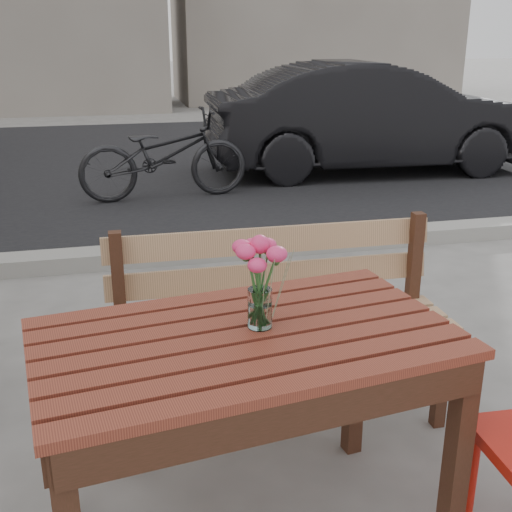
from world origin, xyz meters
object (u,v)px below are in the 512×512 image
at_px(main_table, 246,371).
at_px(bicycle, 164,155).
at_px(main_vase, 260,271).
at_px(parked_car, 372,118).

height_order(main_table, bicycle, bicycle).
xyz_separation_m(main_vase, parked_car, (2.80, 5.64, -0.30)).
xyz_separation_m(main_vase, bicycle, (0.18, 4.84, -0.50)).
relative_size(main_vase, bicycle, 0.17).
height_order(main_vase, bicycle, main_vase).
distance_m(parked_car, bicycle, 2.76).
xyz_separation_m(parked_car, bicycle, (-2.63, -0.81, -0.21)).
height_order(parked_car, bicycle, parked_car).
bearing_deg(main_table, main_vase, 27.00).
bearing_deg(bicycle, parked_car, -77.53).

